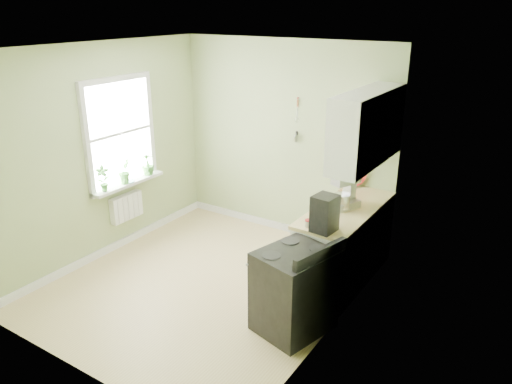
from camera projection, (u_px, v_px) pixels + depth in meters
The scene contains 21 objects.
floor at pixel (207, 284), 5.91m from camera, with size 3.20×3.60×0.02m, color tan.
ceiling at pixel (197, 46), 4.95m from camera, with size 3.20×3.60×0.02m, color white.
wall_back at pixel (285, 140), 6.85m from camera, with size 3.20×0.02×2.70m, color #A9BA7F.
wall_left at pixel (102, 153), 6.25m from camera, with size 0.02×3.60×2.70m, color #A9BA7F.
wall_right at pixel (339, 206), 4.62m from camera, with size 0.02×3.60×2.70m, color #A9BA7F.
base_cabinets at pixel (345, 245), 5.88m from camera, with size 0.60×1.60×0.87m, color white.
countertop at pixel (346, 210), 5.73m from camera, with size 0.64×1.60×0.04m, color beige.
upper_cabinets at pixel (367, 127), 5.40m from camera, with size 0.35×1.40×0.80m, color white.
window at pixel (120, 133), 6.40m from camera, with size 0.06×1.14×1.44m.
window_sill at pixel (128, 183), 6.60m from camera, with size 0.18×1.14×0.04m, color white.
radiator at pixel (126, 207), 6.69m from camera, with size 0.12×0.50×0.35m, color white.
wall_utensils at pixel (297, 127), 6.65m from camera, with size 0.02×0.14×0.58m.
stove at pixel (294, 290), 4.95m from camera, with size 0.78×0.83×0.98m.
stand_mixer at pixel (345, 192), 5.68m from camera, with size 0.34×0.41×0.44m.
kettle at pixel (352, 180), 6.38m from camera, with size 0.17×0.10×0.17m.
coffee_maker at pixel (324, 214), 5.08m from camera, with size 0.24×0.26×0.39m.
red_tray at pixel (352, 173), 6.34m from camera, with size 0.36×0.36×0.02m, color red.
jar at pixel (308, 223), 5.22m from camera, with size 0.07×0.07×0.08m.
plant_a at pixel (103, 179), 6.20m from camera, with size 0.18×0.12×0.33m, color #408331.
plant_b at pixel (124, 171), 6.49m from camera, with size 0.18×0.15×0.33m, color #408331.
plant_c at pixel (148, 164), 6.82m from camera, with size 0.17×0.17×0.30m, color #408331.
Camera 1 is at (3.28, -4.00, 3.11)m, focal length 35.00 mm.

